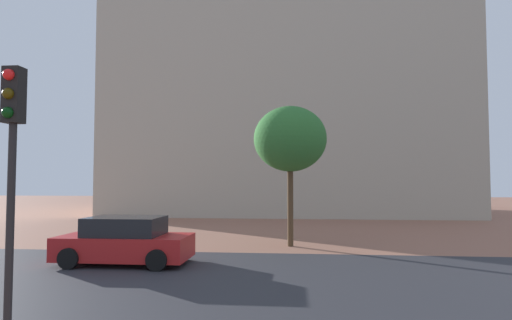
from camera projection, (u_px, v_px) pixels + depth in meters
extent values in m
plane|color=#93604C|center=(250.00, 279.00, 11.36)|extent=(120.00, 120.00, 0.00)
cube|color=#2D2D33|center=(249.00, 281.00, 11.17)|extent=(120.00, 8.60, 0.00)
cube|color=#B2A893|center=(285.00, 117.00, 37.02)|extent=(27.87, 14.71, 16.66)
cube|color=#2D3842|center=(285.00, 11.00, 37.49)|extent=(25.64, 13.54, 2.40)
cube|color=#B2A893|center=(313.00, 55.00, 37.06)|extent=(5.52, 5.52, 27.63)
cylinder|color=#B2A893|center=(123.00, 92.00, 32.43)|extent=(2.80, 2.80, 19.05)
cylinder|color=#B2A893|center=(456.00, 74.00, 30.12)|extent=(2.80, 2.80, 20.71)
cube|color=red|center=(125.00, 247.00, 13.48)|extent=(4.15, 1.89, 0.74)
cube|color=black|center=(125.00, 226.00, 13.51)|extent=(2.33, 1.66, 0.59)
cylinder|color=black|center=(69.00, 259.00, 12.66)|extent=(0.64, 0.22, 0.64)
cylinder|color=black|center=(98.00, 248.00, 14.54)|extent=(0.64, 0.22, 0.64)
cylinder|color=black|center=(157.00, 260.00, 12.40)|extent=(0.64, 0.22, 0.64)
cylinder|color=black|center=(175.00, 250.00, 14.28)|extent=(0.64, 0.22, 0.64)
cylinder|color=black|center=(10.00, 237.00, 6.56)|extent=(0.12, 0.12, 3.59)
cube|color=black|center=(14.00, 95.00, 6.67)|extent=(0.28, 0.24, 0.90)
sphere|color=red|center=(9.00, 75.00, 6.56)|extent=(0.18, 0.18, 0.18)
sphere|color=#3C3306|center=(8.00, 94.00, 6.54)|extent=(0.18, 0.18, 0.18)
sphere|color=#06330C|center=(8.00, 113.00, 6.53)|extent=(0.18, 0.18, 0.18)
cylinder|color=#4C3823|center=(290.00, 207.00, 17.15)|extent=(0.24, 0.24, 3.20)
ellipsoid|color=#2D6B2D|center=(290.00, 139.00, 17.29)|extent=(3.01, 3.01, 2.71)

